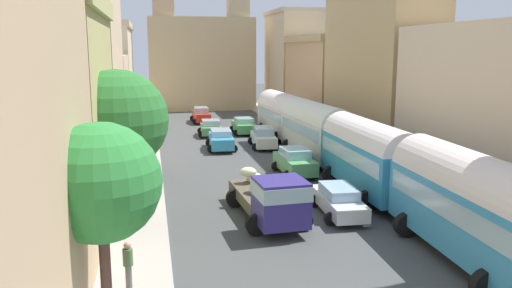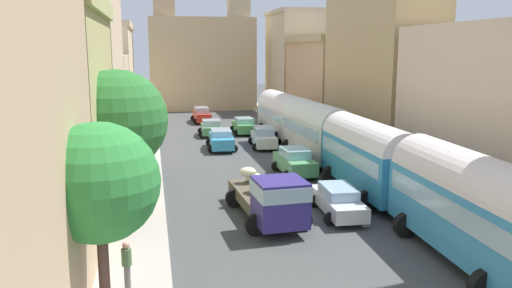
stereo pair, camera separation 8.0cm
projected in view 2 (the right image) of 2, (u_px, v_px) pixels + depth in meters
ground_plane at (244, 155)px, 37.33m from camera, size 154.00×154.00×0.00m
sidewalk_left at (142, 158)px, 35.90m from camera, size 2.50×70.00×0.14m
sidewalk_right at (337, 150)px, 38.75m from camera, size 2.50×70.00×0.14m
building_left_1 at (52, 110)px, 22.30m from camera, size 4.94×10.61×9.87m
building_left_2 at (79, 64)px, 33.11m from camera, size 5.51×11.59×13.31m
building_left_3 at (97, 97)px, 44.26m from camera, size 5.27×9.51×7.12m
building_left_4 at (113, 71)px, 55.97m from camera, size 4.53×13.49×10.44m
building_right_1 at (496, 112)px, 25.89m from camera, size 4.41×13.26×8.95m
building_right_2 at (379, 60)px, 38.61m from camera, size 4.53×12.96×13.61m
building_right_3 at (325, 80)px, 52.00m from camera, size 5.30×12.79×8.96m
building_right_4 at (293, 61)px, 63.39m from camera, size 5.41×9.99×12.32m
distant_church at (202, 57)px, 65.56m from camera, size 13.24×7.10×19.32m
parked_bus_0 at (472, 203)px, 18.08m from camera, size 3.55×9.02×4.03m
parked_bus_1 at (368, 154)px, 26.76m from camera, size 3.27×8.60×3.97m
parked_bus_2 at (315, 128)px, 35.42m from camera, size 3.39×8.72×4.03m
parked_bus_3 at (283, 113)px, 44.10m from camera, size 3.40×8.37×3.94m
cargo_truck_0 at (271, 197)px, 22.31m from camera, size 3.14×6.81×2.34m
car_0 at (221, 139)px, 39.20m from camera, size 2.44×4.44×1.55m
car_1 at (211, 128)px, 45.38m from camera, size 2.47×3.70×1.44m
car_2 at (202, 115)px, 53.68m from camera, size 2.18×4.38×1.63m
car_3 at (338, 200)px, 23.60m from camera, size 2.26×4.45×1.39m
car_4 at (295, 162)px, 31.23m from camera, size 2.36×4.10×1.65m
car_5 at (264, 137)px, 39.92m from camera, size 2.37×4.45×1.64m
car_6 at (244, 126)px, 46.44m from camera, size 2.37×3.87×1.48m
pedestrian_0 at (142, 176)px, 26.71m from camera, size 0.51×0.51×1.89m
pedestrian_1 at (127, 265)px, 15.75m from camera, size 0.39×0.39×1.79m
roadside_tree_0 at (99, 183)px, 13.60m from camera, size 3.29×3.29×5.74m
roadside_tree_1 at (117, 120)px, 21.27m from camera, size 4.25×4.25×6.82m
roadside_tree_2 at (126, 108)px, 29.37m from camera, size 4.15×4.15×6.34m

